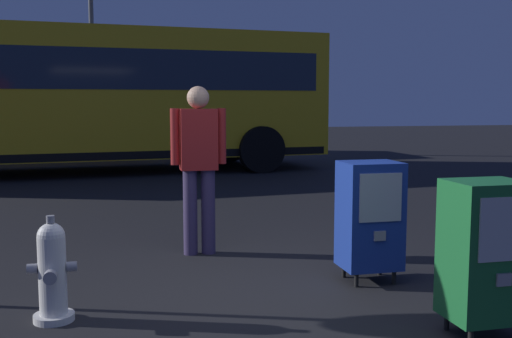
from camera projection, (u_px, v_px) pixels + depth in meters
The scene contains 6 objects.
ground_plane at pixel (254, 309), 4.46m from camera, with size 60.00×60.00×0.00m, color black.
fire_hydrant at pixel (52, 272), 4.18m from camera, with size 0.33×0.32×0.75m.
newspaper_box_primary at pixel (370, 215), 5.09m from camera, with size 0.48×0.42×1.02m.
newspaper_box_secondary at pixel (485, 250), 3.89m from camera, with size 0.48×0.42×1.02m.
pedestrian at pixel (199, 160), 5.97m from camera, with size 0.55×0.22×1.67m.
bus_near at pixel (78, 92), 12.75m from camera, with size 10.70×3.60×3.00m.
Camera 1 is at (-0.98, -4.21, 1.52)m, focal length 42.45 mm.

